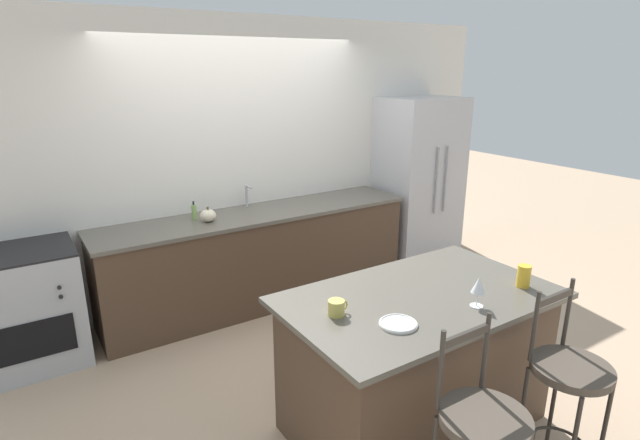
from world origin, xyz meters
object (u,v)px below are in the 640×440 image
at_px(bar_stool_far, 567,386).
at_px(coffee_mug, 337,308).
at_px(tumbler_cup, 524,276).
at_px(soap_bottle, 194,212).
at_px(oven_range, 30,308).
at_px(wine_glass, 479,286).
at_px(refrigerator, 418,183).
at_px(pumpkin_decoration, 208,215).
at_px(bar_stool_near, 481,438).
at_px(dinner_plate, 398,324).

bearing_deg(bar_stool_far, coffee_mug, 137.47).
relative_size(tumbler_cup, soap_bottle, 0.84).
relative_size(oven_range, wine_glass, 5.14).
distance_m(refrigerator, oven_range, 4.01).
xyz_separation_m(oven_range, pumpkin_decoration, (1.46, -0.03, 0.51)).
height_order(refrigerator, bar_stool_far, refrigerator).
bearing_deg(refrigerator, pumpkin_decoration, -179.48).
xyz_separation_m(tumbler_cup, soap_bottle, (-1.26, 2.49, 0.01)).
bearing_deg(bar_stool_near, pumpkin_decoration, 93.96).
xyz_separation_m(oven_range, dinner_plate, (1.65, -2.34, 0.46)).
height_order(coffee_mug, pumpkin_decoration, pumpkin_decoration).
bearing_deg(tumbler_cup, dinner_plate, 177.13).
distance_m(refrigerator, bar_stool_near, 3.74).
distance_m(dinner_plate, tumbler_cup, 0.99).
height_order(oven_range, dinner_plate, dinner_plate).
xyz_separation_m(bar_stool_far, wine_glass, (-0.18, 0.49, 0.44)).
xyz_separation_m(oven_range, tumbler_cup, (2.64, -2.39, 0.52)).
height_order(bar_stool_far, wine_glass, bar_stool_far).
xyz_separation_m(refrigerator, wine_glass, (-1.80, -2.41, 0.09)).
distance_m(bar_stool_near, pumpkin_decoration, 2.92).
relative_size(wine_glass, tumbler_cup, 1.29).
height_order(wine_glass, coffee_mug, wine_glass).
distance_m(refrigerator, dinner_plate, 3.30).
bearing_deg(bar_stool_near, tumbler_cup, 28.74).
bearing_deg(bar_stool_far, soap_bottle, 108.06).
bearing_deg(pumpkin_decoration, dinner_plate, -85.22).
relative_size(bar_stool_far, dinner_plate, 5.52).
xyz_separation_m(bar_stool_near, wine_glass, (0.52, 0.51, 0.44)).
relative_size(oven_range, bar_stool_near, 0.82).
bearing_deg(pumpkin_decoration, soap_bottle, 122.03).
relative_size(dinner_plate, wine_glass, 1.14).
relative_size(oven_range, pumpkin_decoration, 6.61).
xyz_separation_m(bar_stool_far, pumpkin_decoration, (-0.90, 2.88, 0.37)).
bearing_deg(oven_range, dinner_plate, -54.82).
height_order(dinner_plate, soap_bottle, soap_bottle).
xyz_separation_m(refrigerator, pumpkin_decoration, (-2.52, -0.02, 0.02)).
bearing_deg(pumpkin_decoration, oven_range, 178.65).
bearing_deg(tumbler_cup, bar_stool_near, -151.26).
height_order(bar_stool_far, pumpkin_decoration, bar_stool_far).
xyz_separation_m(bar_stool_near, coffee_mug, (-0.22, 0.86, 0.35)).
bearing_deg(soap_bottle, wine_glass, -72.31).
bearing_deg(dinner_plate, refrigerator, 44.98).
height_order(wine_glass, tumbler_cup, wine_glass).
xyz_separation_m(oven_range, wine_glass, (2.18, -2.42, 0.58)).
bearing_deg(oven_range, pumpkin_decoration, -1.35).
bearing_deg(bar_stool_far, wine_glass, 109.92).
height_order(dinner_plate, wine_glass, wine_glass).
distance_m(dinner_plate, soap_bottle, 2.45).
height_order(bar_stool_far, tumbler_cup, bar_stool_far).
bearing_deg(bar_stool_near, soap_bottle, 95.32).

